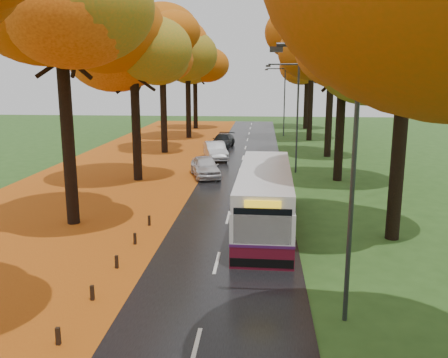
# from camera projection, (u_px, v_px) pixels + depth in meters

# --- Properties ---
(road) EXTENTS (6.50, 90.00, 0.04)m
(road) POSITION_uv_depth(u_px,v_px,m) (236.00, 186.00, 30.95)
(road) COLOR black
(road) RESTS_ON ground
(centre_line) EXTENTS (0.12, 90.00, 0.01)m
(centre_line) POSITION_uv_depth(u_px,v_px,m) (236.00, 186.00, 30.94)
(centre_line) COLOR silver
(centre_line) RESTS_ON road
(leaf_verge) EXTENTS (12.00, 90.00, 0.02)m
(leaf_verge) POSITION_uv_depth(u_px,v_px,m) (102.00, 184.00, 31.67)
(leaf_verge) COLOR #983E0D
(leaf_verge) RESTS_ON ground
(leaf_drift) EXTENTS (0.90, 90.00, 0.01)m
(leaf_drift) POSITION_uv_depth(u_px,v_px,m) (190.00, 185.00, 31.19)
(leaf_drift) COLOR #B15712
(leaf_drift) RESTS_ON road
(trees_left) EXTENTS (9.20, 74.00, 13.88)m
(trees_left) POSITION_uv_depth(u_px,v_px,m) (131.00, 38.00, 31.50)
(trees_left) COLOR black
(trees_left) RESTS_ON ground
(trees_right) EXTENTS (9.30, 74.20, 13.96)m
(trees_right) POSITION_uv_depth(u_px,v_px,m) (351.00, 34.00, 30.18)
(trees_right) COLOR black
(trees_right) RESTS_ON ground
(streetlamp_near) EXTENTS (2.45, 0.18, 8.00)m
(streetlamp_near) POSITION_uv_depth(u_px,v_px,m) (344.00, 164.00, 13.08)
(streetlamp_near) COLOR #333538
(streetlamp_near) RESTS_ON ground
(streetlamp_mid) EXTENTS (2.45, 0.18, 8.00)m
(streetlamp_mid) POSITION_uv_depth(u_px,v_px,m) (294.00, 109.00, 34.50)
(streetlamp_mid) COLOR #333538
(streetlamp_mid) RESTS_ON ground
(streetlamp_far) EXTENTS (2.45, 0.18, 8.00)m
(streetlamp_far) POSITION_uv_depth(u_px,v_px,m) (282.00, 96.00, 55.93)
(streetlamp_far) COLOR #333538
(streetlamp_far) RESTS_ON ground
(bus) EXTENTS (2.64, 10.68, 2.80)m
(bus) POSITION_uv_depth(u_px,v_px,m) (265.00, 197.00, 22.39)
(bus) COLOR #500C1A
(bus) RESTS_ON road
(car_white) EXTENTS (2.86, 4.63, 1.47)m
(car_white) POSITION_uv_depth(u_px,v_px,m) (205.00, 167.00, 33.67)
(car_white) COLOR silver
(car_white) RESTS_ON road
(car_silver) EXTENTS (2.67, 4.82, 1.51)m
(car_silver) POSITION_uv_depth(u_px,v_px,m) (215.00, 151.00, 40.71)
(car_silver) COLOR #A2A5AA
(car_silver) RESTS_ON road
(car_dark) EXTENTS (2.41, 4.77, 1.33)m
(car_dark) POSITION_uv_depth(u_px,v_px,m) (223.00, 141.00, 47.67)
(car_dark) COLOR black
(car_dark) RESTS_ON road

